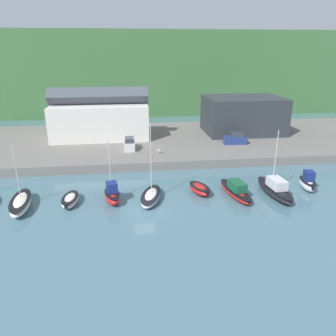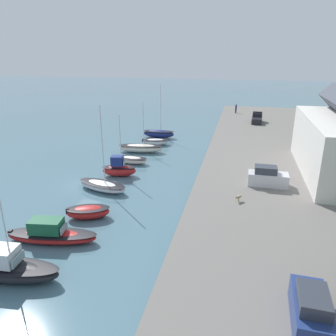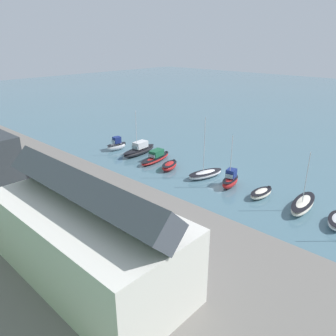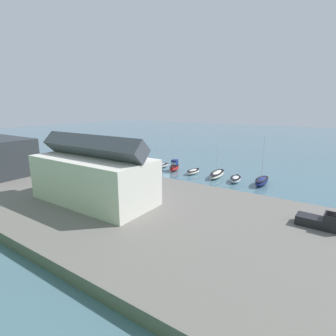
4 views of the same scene
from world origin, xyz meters
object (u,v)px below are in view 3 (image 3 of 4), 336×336
Objects in this scene: moored_boat_5 at (205,174)px; moored_boat_8 at (139,150)px; moored_boat_9 at (116,145)px; parked_car_0 at (36,170)px; moored_boat_7 at (156,157)px; moored_boat_6 at (169,166)px; parked_car_1 at (126,210)px; moored_boat_4 at (230,180)px; dog_on_quay at (119,193)px; moored_boat_3 at (261,193)px; moored_boat_2 at (303,204)px.

moored_boat_8 is at bearing 13.93° from moored_boat_5.
parked_car_0 is (-4.07, 18.51, 1.32)m from moored_boat_9.
moored_boat_8 is at bearing -15.53° from moored_boat_7.
moored_boat_6 is 1.08× the size of parked_car_1.
moored_boat_5 is (4.79, -0.26, -0.43)m from moored_boat_4.
moored_boat_8 is (16.03, -0.45, 0.32)m from moored_boat_5.
moored_boat_8 is 19.93m from parked_car_0.
dog_on_quay is (-8.45, 15.22, 1.13)m from moored_boat_7.
moored_boat_4 is 4.82m from moored_boat_5.
moored_boat_4 is 1.76× the size of moored_boat_6.
dog_on_quay is at bearing 96.02° from moored_boat_5.
moored_boat_4 is at bearing 3.68° from moored_boat_3.
moored_boat_4 is 15.83m from moored_boat_7.
moored_boat_7 is 1.86× the size of parked_car_0.
moored_boat_5 is 18.55m from parked_car_1.
moored_boat_5 is at bearing -5.93° from moored_boat_2.
moored_boat_8 is (31.57, -0.30, 0.21)m from moored_boat_2.
moored_boat_9 is (14.74, -0.49, 0.35)m from moored_boat_6.
moored_boat_2 is 38.16m from parked_car_0.
moored_boat_8 is (9.51, -1.83, 0.25)m from moored_boat_6.
moored_boat_3 is 20.92m from moored_boat_7.
moored_boat_7 is at bearing 16.39° from moored_boat_5.
moored_boat_6 is (22.07, 1.53, -0.04)m from moored_boat_2.
parked_car_1 is at bearing 151.57° from moored_boat_9.
moored_boat_5 reaches higher than moored_boat_3.
parked_car_1 reaches higher than moored_boat_6.
dog_on_quay is (-3.94, 14.01, 1.21)m from moored_boat_6.
moored_boat_9 reaches higher than moored_boat_3.
moored_boat_4 is 29.17m from parked_car_0.
moored_boat_2 is at bearing -9.08° from dog_on_quay.
parked_car_1 is at bearing 112.66° from moored_boat_5.
moored_boat_4 is 1.00× the size of moored_boat_7.
moored_boat_3 is at bearing -1.96° from moored_boat_2.
moored_boat_5 reaches higher than moored_boat_6.
moored_boat_9 is at bearing -9.54° from moored_boat_4.
moored_boat_8 reaches higher than moored_boat_2.
moored_boat_4 is 16.84m from dog_on_quay.
moored_boat_4 reaches higher than moored_boat_3.
moored_boat_5 reaches higher than moored_boat_4.
moored_boat_6 is 21.01m from parked_car_0.
moored_boat_8 is (20.82, -0.72, -0.11)m from moored_boat_4.
parked_car_1 is (13.26, 18.47, 1.63)m from moored_boat_2.
parked_car_0 reaches higher than moored_boat_7.
moored_boat_3 is 19.62m from dog_on_quay.
parked_car_0 is 19.51m from parked_car_1.
moored_boat_3 is 5.12m from moored_boat_4.
moored_boat_6 is at bearing 7.84° from moored_boat_3.
moored_boat_7 is 10.26m from moored_boat_9.
moored_boat_4 is 26.06m from moored_boat_9.
dog_on_quay is (4.87, -2.94, -0.46)m from parked_car_1.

